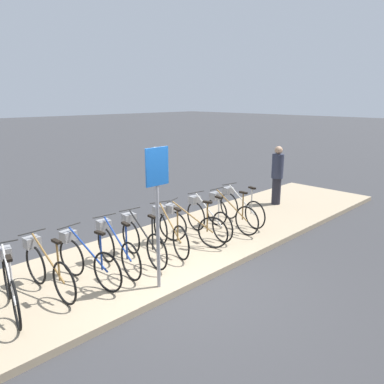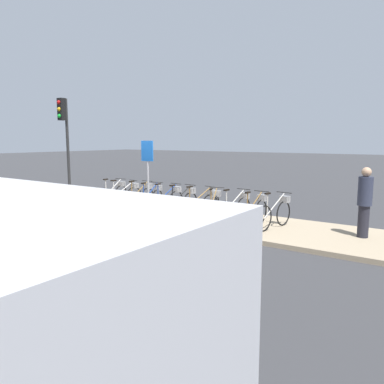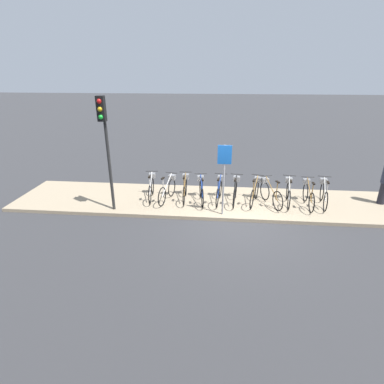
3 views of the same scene
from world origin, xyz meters
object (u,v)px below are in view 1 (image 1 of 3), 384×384
at_px(parked_bicycle_1, 9,282).
at_px(sign_post, 157,195).
at_px(parked_bicycle_10, 239,206).
at_px(parked_bicycle_2, 46,266).
at_px(parked_bicycle_5, 141,238).
at_px(parked_bicycle_3, 85,258).
at_px(parked_bicycle_6, 168,229).
at_px(parked_bicycle_9, 228,211).
at_px(parked_bicycle_7, 189,224).
at_px(parked_bicycle_8, 206,216).
at_px(parked_bicycle_4, 115,246).
at_px(pedestrian, 277,174).

height_order(parked_bicycle_1, sign_post, sign_post).
bearing_deg(parked_bicycle_10, sign_post, -162.38).
xyz_separation_m(parked_bicycle_2, parked_bicycle_5, (1.85, -0.08, 0.00)).
xyz_separation_m(parked_bicycle_3, parked_bicycle_6, (1.94, 0.07, 0.00)).
bearing_deg(parked_bicycle_2, parked_bicycle_9, -2.08).
distance_m(parked_bicycle_2, parked_bicycle_10, 4.98).
distance_m(parked_bicycle_7, sign_post, 2.29).
distance_m(parked_bicycle_8, sign_post, 2.86).
bearing_deg(parked_bicycle_10, parked_bicycle_8, -179.55).
bearing_deg(parked_bicycle_5, parked_bicycle_8, 0.91).
bearing_deg(parked_bicycle_2, sign_post, -40.16).
relative_size(parked_bicycle_4, sign_post, 0.70).
bearing_deg(sign_post, parked_bicycle_5, 67.39).
relative_size(parked_bicycle_5, parked_bicycle_8, 1.00).
distance_m(parked_bicycle_6, pedestrian, 4.60).
distance_m(parked_bicycle_3, parked_bicycle_8, 3.13).
bearing_deg(parked_bicycle_3, pedestrian, 3.47).
bearing_deg(parked_bicycle_4, parked_bicycle_9, -1.54).
bearing_deg(parked_bicycle_1, parked_bicycle_8, 1.15).
bearing_deg(sign_post, parked_bicycle_2, 139.84).
bearing_deg(parked_bicycle_7, sign_post, -148.77).
distance_m(parked_bicycle_6, parked_bicycle_7, 0.53).
relative_size(parked_bicycle_2, parked_bicycle_5, 1.00).
bearing_deg(parked_bicycle_6, parked_bicycle_9, -2.52).
bearing_deg(parked_bicycle_6, parked_bicycle_8, 1.58).
xyz_separation_m(parked_bicycle_1, parked_bicycle_9, (5.03, -0.03, 0.00)).
relative_size(parked_bicycle_3, parked_bicycle_10, 1.00).
relative_size(parked_bicycle_4, parked_bicycle_10, 1.01).
relative_size(parked_bicycle_1, parked_bicycle_10, 0.99).
bearing_deg(parked_bicycle_5, parked_bicycle_4, 179.95).
distance_m(parked_bicycle_2, pedestrian, 7.15).
height_order(parked_bicycle_3, pedestrian, pedestrian).
bearing_deg(parked_bicycle_3, sign_post, -52.97).
distance_m(parked_bicycle_1, parked_bicycle_3, 1.24).
relative_size(parked_bicycle_9, pedestrian, 0.95).
bearing_deg(parked_bicycle_6, parked_bicycle_7, -8.01).
height_order(parked_bicycle_3, parked_bicycle_9, same).
xyz_separation_m(parked_bicycle_7, parked_bicycle_9, (1.33, -0.01, 0.00)).
bearing_deg(parked_bicycle_10, parked_bicycle_4, -179.39).
relative_size(parked_bicycle_3, parked_bicycle_5, 1.00).
xyz_separation_m(parked_bicycle_3, pedestrian, (6.51, 0.39, 0.47)).
distance_m(parked_bicycle_1, parked_bicycle_4, 1.89).
bearing_deg(parked_bicycle_6, pedestrian, 4.11).
distance_m(parked_bicycle_1, parked_bicycle_7, 3.70).
xyz_separation_m(parked_bicycle_2, parked_bicycle_7, (3.08, -0.15, 0.00)).
bearing_deg(parked_bicycle_8, parked_bicycle_1, -178.85).
xyz_separation_m(parked_bicycle_2, parked_bicycle_3, (0.62, -0.15, 0.00)).
xyz_separation_m(parked_bicycle_4, parked_bicycle_5, (0.58, -0.00, 0.00)).
relative_size(parked_bicycle_2, parked_bicycle_9, 1.00).
xyz_separation_m(parked_bicycle_6, pedestrian, (4.57, 0.33, 0.47)).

